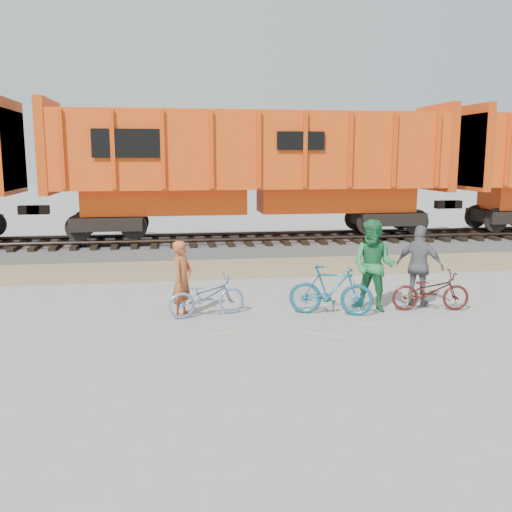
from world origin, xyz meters
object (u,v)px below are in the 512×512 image
object	(u,v)px
person_man	(374,266)
person_woman	(419,266)
hopper_car_center	(252,166)
bicycle_blue	(207,296)
bicycle_maroon	(431,291)
bicycle_teal	(331,290)
person_solo	(182,279)

from	to	relation	value
person_man	person_woman	distance (m)	1.17
hopper_car_center	person_woman	world-z (taller)	hopper_car_center
hopper_car_center	bicycle_blue	xyz separation A→B (m)	(-2.19, -8.54, -2.57)
hopper_car_center	bicycle_maroon	bearing A→B (deg)	-73.08
bicycle_teal	person_solo	xyz separation A→B (m)	(-3.12, 0.39, 0.27)
hopper_car_center	bicycle_blue	distance (m)	9.19
bicycle_blue	person_solo	size ratio (longest dim) A/B	1.03
bicycle_blue	person_solo	world-z (taller)	person_solo
person_solo	person_man	size ratio (longest dim) A/B	0.80
bicycle_maroon	person_man	bearing A→B (deg)	89.49
person_solo	hopper_car_center	bearing A→B (deg)	9.92
bicycle_blue	bicycle_maroon	xyz separation A→B (m)	(4.87, -0.28, 0.01)
hopper_car_center	person_man	size ratio (longest dim) A/B	7.01
person_woman	person_man	bearing A→B (deg)	52.97
bicycle_blue	bicycle_teal	distance (m)	2.64
bicycle_maroon	person_man	size ratio (longest dim) A/B	0.84
bicycle_maroon	person_woman	distance (m)	0.63
bicycle_teal	bicycle_maroon	xyz separation A→B (m)	(2.25, 0.02, -0.09)
bicycle_maroon	person_solo	bearing A→B (deg)	93.80
bicycle_maroon	hopper_car_center	bearing A→B (deg)	24.73
person_solo	bicycle_maroon	bearing A→B (deg)	-66.46
bicycle_blue	bicycle_maroon	distance (m)	4.88
hopper_car_center	person_solo	bearing A→B (deg)	-107.64
bicycle_maroon	person_solo	size ratio (longest dim) A/B	1.05
person_solo	bicycle_blue	bearing A→B (deg)	-73.75
person_man	person_woman	xyz separation A→B (m)	(1.15, 0.22, -0.08)
bicycle_blue	person_man	bearing A→B (deg)	-105.85
hopper_car_center	bicycle_teal	bearing A→B (deg)	-87.20
bicycle_blue	person_woman	distance (m)	4.79
person_solo	person_woman	xyz separation A→B (m)	(5.27, 0.02, 0.11)
person_solo	person_man	xyz separation A→B (m)	(4.12, -0.19, 0.20)
person_man	bicycle_teal	bearing A→B (deg)	-130.62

